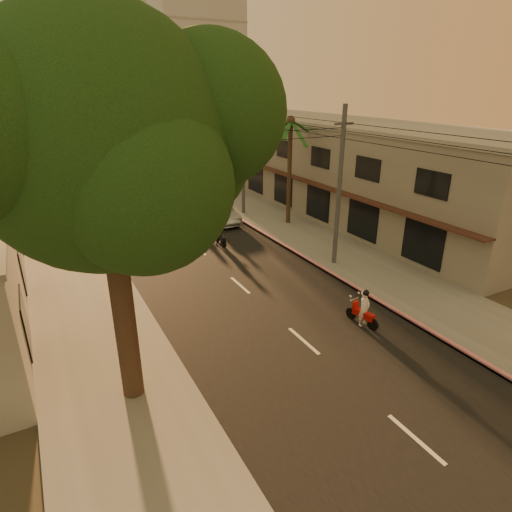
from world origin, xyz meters
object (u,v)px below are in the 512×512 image
object	(u,v)px
palm_tree	(291,127)
scooter_far_a	(191,214)
scooter_mid_a	(221,234)
parked_car	(220,213)
scooter_far_b	(151,185)
scooter_mid_b	(215,217)
scooter_red	(364,309)
broadleaf_tree	(115,141)

from	to	relation	value
palm_tree	scooter_far_a	distance (m)	9.69
scooter_mid_a	parked_car	distance (m)	5.03
scooter_far_b	scooter_far_a	bearing A→B (deg)	-86.10
palm_tree	scooter_mid_a	distance (m)	9.25
palm_tree	scooter_mid_a	xyz separation A→B (m)	(-6.39, -1.85, -6.42)
scooter_mid_b	scooter_red	bearing A→B (deg)	-76.40
scooter_mid_b	scooter_far_b	bearing A→B (deg)	108.20
scooter_far_b	parked_car	bearing A→B (deg)	-76.29
scooter_mid_a	scooter_far_b	xyz separation A→B (m)	(-0.08, 16.91, 0.01)
scooter_mid_a	scooter_far_b	bearing A→B (deg)	89.95
scooter_far_a	parked_car	world-z (taller)	scooter_far_a
scooter_mid_a	scooter_mid_b	xyz separation A→B (m)	(1.19, 3.69, 0.08)
scooter_mid_a	scooter_far_a	bearing A→B (deg)	91.55
broadleaf_tree	scooter_mid_b	xyz separation A→B (m)	(9.41, 15.69, -7.66)
scooter_mid_a	scooter_far_a	world-z (taller)	scooter_far_a
scooter_far_a	parked_car	xyz separation A→B (m)	(2.12, -0.50, -0.05)
scooter_red	scooter_far_a	bearing A→B (deg)	86.04
scooter_red	scooter_far_b	xyz separation A→B (m)	(-1.50, 29.19, -0.02)
palm_tree	parked_car	bearing A→B (deg)	147.88
scooter_far_b	parked_car	world-z (taller)	scooter_far_b
scooter_red	scooter_mid_b	bearing A→B (deg)	81.67
scooter_far_a	scooter_far_b	xyz separation A→B (m)	(0.09, 11.77, -0.08)
scooter_far_b	parked_car	distance (m)	12.43
palm_tree	parked_car	world-z (taller)	palm_tree
scooter_mid_b	scooter_far_b	world-z (taller)	scooter_mid_b
parked_car	scooter_far_a	bearing A→B (deg)	165.90
scooter_red	broadleaf_tree	bearing A→B (deg)	169.18
scooter_mid_a	parked_car	xyz separation A→B (m)	(1.95, 4.64, 0.04)
scooter_far_b	scooter_mid_b	bearing A→B (deg)	-80.21
scooter_far_b	scooter_red	bearing A→B (deg)	-82.72
scooter_mid_a	scooter_far_b	world-z (taller)	scooter_far_b
scooter_red	scooter_mid_b	distance (m)	15.97
scooter_far_a	scooter_far_b	bearing A→B (deg)	95.22
scooter_mid_a	scooter_far_a	size ratio (longest dim) A/B	0.89
scooter_mid_a	scooter_red	bearing A→B (deg)	-83.70
scooter_mid_a	broadleaf_tree	bearing A→B (deg)	-124.73
scooter_red	parked_car	xyz separation A→B (m)	(0.52, 16.92, 0.01)
palm_tree	scooter_red	distance (m)	16.28
scooter_far_a	parked_car	size ratio (longest dim) A/B	0.39
broadleaf_tree	scooter_mid_b	distance (m)	19.83
broadleaf_tree	palm_tree	bearing A→B (deg)	43.48
scooter_far_a	scooter_mid_a	bearing A→B (deg)	-82.47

